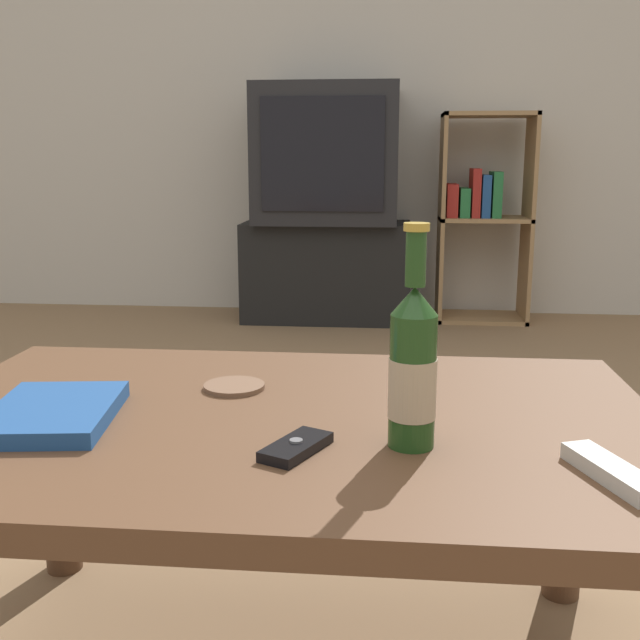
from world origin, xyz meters
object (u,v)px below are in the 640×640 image
tv_stand (327,271)px  remote_control (612,472)px  television (327,155)px  bookshelf (481,212)px  cell_phone (296,447)px  table_book (53,413)px  beer_bottle (413,368)px

tv_stand → remote_control: size_ratio=5.49×
television → bookshelf: (0.77, 0.06, -0.28)m
cell_phone → table_book: size_ratio=0.48×
beer_bottle → table_book: size_ratio=1.17×
television → remote_control: (0.58, -2.93, -0.37)m
bookshelf → cell_phone: (-0.56, -2.95, -0.09)m
remote_control → table_book: (-0.74, 0.13, 0.00)m
tv_stand → television: television is taller
beer_bottle → table_book: (-0.51, 0.05, -0.09)m
tv_stand → bookshelf: bearing=4.4°
tv_stand → table_book: tv_stand is taller
bookshelf → television: bearing=-175.3°
tv_stand → bookshelf: size_ratio=0.81×
television → remote_control: television is taller
television → beer_bottle: 2.88m
tv_stand → beer_bottle: size_ratio=2.90×
bookshelf → remote_control: bearing=-93.6°
tv_stand → table_book: bearing=-93.1°
bookshelf → beer_bottle: size_ratio=3.57×
beer_bottle → table_book: 0.52m
cell_phone → table_book: 0.37m
remote_control → television: bearing=80.7°
bookshelf → remote_control: 3.00m
tv_stand → bookshelf: (0.77, 0.06, 0.30)m
tv_stand → television: (-0.00, -0.00, 0.58)m
bookshelf → tv_stand: bearing=-175.6°
beer_bottle → cell_phone: bearing=-166.1°
beer_bottle → cell_phone: (-0.15, -0.04, -0.10)m
television → beer_bottle: television is taller
television → remote_control: bearing=-78.7°
bookshelf → cell_phone: size_ratio=8.69×
bookshelf → beer_bottle: 2.94m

